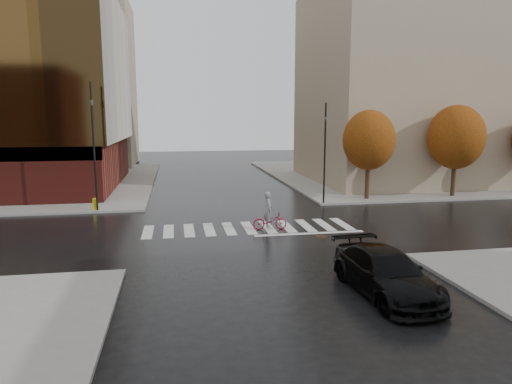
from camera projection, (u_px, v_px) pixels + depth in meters
ground at (250, 230)px, 25.01m from camera, size 120.00×120.00×0.00m
sidewalk_ne at (411, 174)px, 49.01m from camera, size 30.00×30.00×0.15m
crosswalk at (249, 228)px, 25.49m from camera, size 12.00×3.00×0.01m
building_ne_tan at (398, 85)px, 42.97m from camera, size 16.00×16.00×18.00m
building_nw_far at (75, 84)px, 56.56m from camera, size 14.00×12.00×20.00m
tree_ne_a at (369, 140)px, 33.20m from camera, size 3.80×3.80×6.50m
tree_ne_b at (456, 137)px, 34.37m from camera, size 4.20×4.20×6.89m
sedan at (385, 273)px, 15.84m from camera, size 2.51×5.46×1.55m
cyclist at (269, 217)px, 25.02m from camera, size 1.89×0.75×2.11m
traffic_light_nw at (93, 137)px, 28.79m from camera, size 0.23×0.20×8.15m
traffic_light_ne at (325, 147)px, 31.55m from camera, size 0.20×0.22×6.95m
fire_hydrant at (95, 203)px, 29.65m from camera, size 0.28×0.28×0.80m
manhole at (321, 236)px, 23.65m from camera, size 0.67×0.67×0.01m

